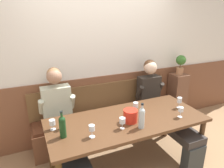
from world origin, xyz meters
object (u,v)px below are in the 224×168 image
at_px(dining_table, 127,124).
at_px(wine_glass_center_rear, 92,128).
at_px(wine_bottle_clear_water, 62,126).
at_px(wine_glass_by_bottle, 62,122).
at_px(ice_bucket, 130,116).
at_px(person_right_seat, 63,126).
at_px(wine_glass_left_end, 136,105).
at_px(wall_bench, 107,124).
at_px(wine_glass_mid_left, 122,121).
at_px(wine_bottle_amber_mid, 142,117).
at_px(potted_plant, 181,63).
at_px(wine_glass_mid_right, 181,110).
at_px(wine_glass_right_end, 52,123).
at_px(person_center_right_seat, 161,105).
at_px(wine_glass_near_bucket, 179,101).

bearing_deg(dining_table, wine_glass_center_rear, -160.10).
relative_size(wine_bottle_clear_water, wine_glass_center_rear, 2.15).
distance_m(wine_glass_by_bottle, wine_glass_center_rear, 0.40).
relative_size(dining_table, ice_bucket, 11.38).
xyz_separation_m(person_right_seat, wine_glass_by_bottle, (-0.04, -0.23, 0.19)).
bearing_deg(dining_table, wine_glass_left_end, 33.90).
height_order(wall_bench, wine_glass_mid_left, wall_bench).
height_order(wall_bench, wine_bottle_amber_mid, wine_bottle_amber_mid).
bearing_deg(wine_bottle_amber_mid, wine_glass_mid_left, 161.69).
bearing_deg(potted_plant, wine_bottle_clear_water, -160.69).
relative_size(wine_glass_mid_right, potted_plant, 0.40).
distance_m(wall_bench, wine_glass_right_end, 1.22).
bearing_deg(ice_bucket, wine_glass_mid_right, -13.82).
distance_m(person_right_seat, wine_glass_by_bottle, 0.30).
distance_m(wall_bench, wine_glass_mid_left, 1.06).
distance_m(wine_glass_mid_right, wine_glass_center_rear, 1.22).
bearing_deg(person_center_right_seat, wine_glass_by_bottle, -171.97).
bearing_deg(wine_glass_mid_right, wine_glass_right_end, 166.89).
xyz_separation_m(wine_glass_right_end, wine_glass_mid_right, (1.60, -0.37, 0.02)).
distance_m(ice_bucket, wine_glass_mid_right, 0.68).
bearing_deg(person_center_right_seat, wine_glass_mid_left, -151.90).
distance_m(wine_bottle_clear_water, wine_glass_left_end, 1.06).
distance_m(wine_glass_left_end, wine_glass_center_rear, 0.82).
bearing_deg(wine_bottle_clear_water, person_right_seat, 81.40).
relative_size(ice_bucket, potted_plant, 0.51).
relative_size(wine_glass_by_bottle, potted_plant, 0.36).
bearing_deg(wall_bench, wine_glass_right_end, -148.12).
height_order(wine_glass_by_bottle, wine_glass_mid_left, wine_glass_mid_left).
relative_size(wine_glass_mid_right, wine_glass_by_bottle, 1.10).
bearing_deg(wine_bottle_amber_mid, potted_plant, 35.00).
bearing_deg(dining_table, person_center_right_seat, 22.66).
height_order(person_center_right_seat, wine_glass_by_bottle, person_center_right_seat).
bearing_deg(wine_glass_near_bucket, wine_bottle_amber_mid, -162.77).
bearing_deg(wine_glass_by_bottle, wine_glass_mid_left, -23.17).
bearing_deg(wine_bottle_amber_mid, wine_glass_left_end, 69.94).
height_order(dining_table, wine_glass_left_end, wine_glass_left_end).
height_order(wall_bench, wine_glass_right_end, wall_bench).
bearing_deg(wall_bench, wine_glass_near_bucket, -40.56).
distance_m(person_center_right_seat, wine_glass_left_end, 0.65).
relative_size(wine_glass_left_end, potted_plant, 0.40).
relative_size(wine_glass_right_end, wine_glass_left_end, 0.89).
bearing_deg(wine_glass_by_bottle, wine_glass_near_bucket, -3.79).
bearing_deg(wine_glass_center_rear, ice_bucket, 12.93).
xyz_separation_m(dining_table, wine_glass_near_bucket, (0.84, -0.01, 0.19)).
relative_size(person_right_seat, wine_glass_near_bucket, 8.30).
xyz_separation_m(dining_table, wine_glass_right_end, (-0.93, 0.14, 0.16)).
bearing_deg(wine_bottle_clear_water, dining_table, 4.61).
bearing_deg(ice_bucket, wine_glass_by_bottle, 168.07).
xyz_separation_m(wall_bench, wine_glass_center_rear, (-0.55, -0.91, 0.56)).
relative_size(dining_table, wine_glass_mid_left, 14.49).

